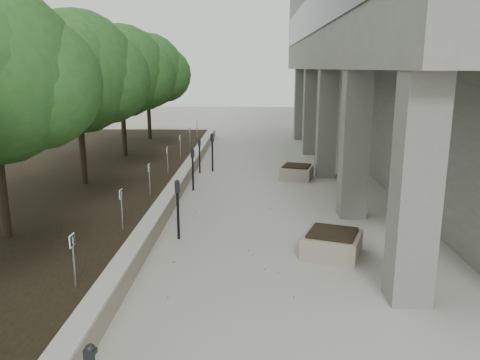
# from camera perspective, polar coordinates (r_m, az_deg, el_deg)

# --- Properties ---
(ground) EXTENTS (90.00, 90.00, 0.00)m
(ground) POSITION_cam_1_polar(r_m,az_deg,el_deg) (7.99, -3.41, -17.09)
(ground) COLOR #A6A199
(ground) RESTS_ON ground
(retaining_wall) EXTENTS (0.39, 26.00, 0.50)m
(retaining_wall) POSITION_cam_1_polar(r_m,az_deg,el_deg) (16.50, -7.09, -0.13)
(retaining_wall) COLOR gray
(retaining_wall) RESTS_ON ground
(planting_bed) EXTENTS (7.00, 26.00, 0.40)m
(planting_bed) POSITION_cam_1_polar(r_m,az_deg,el_deg) (17.44, -19.11, -0.21)
(planting_bed) COLOR black
(planting_bed) RESTS_ON ground
(crabapple_tree_3) EXTENTS (4.60, 4.00, 5.44)m
(crabapple_tree_3) POSITION_cam_1_polar(r_m,az_deg,el_deg) (15.86, -18.77, 9.24)
(crabapple_tree_3) COLOR #224F1E
(crabapple_tree_3) RESTS_ON planting_bed
(crabapple_tree_4) EXTENTS (4.60, 4.00, 5.44)m
(crabapple_tree_4) POSITION_cam_1_polar(r_m,az_deg,el_deg) (20.62, -13.98, 10.30)
(crabapple_tree_4) COLOR #224F1E
(crabapple_tree_4) RESTS_ON planting_bed
(crabapple_tree_5) EXTENTS (4.60, 4.00, 5.44)m
(crabapple_tree_5) POSITION_cam_1_polar(r_m,az_deg,el_deg) (25.48, -10.99, 10.93)
(crabapple_tree_5) COLOR #224F1E
(crabapple_tree_5) RESTS_ON planting_bed
(parking_sign_2) EXTENTS (0.04, 0.22, 0.96)m
(parking_sign_2) POSITION_cam_1_polar(r_m,az_deg,el_deg) (8.56, -19.29, -9.18)
(parking_sign_2) COLOR black
(parking_sign_2) RESTS_ON planting_bed
(parking_sign_3) EXTENTS (0.04, 0.22, 0.96)m
(parking_sign_3) POSITION_cam_1_polar(r_m,az_deg,el_deg) (11.25, -13.97, -3.47)
(parking_sign_3) COLOR black
(parking_sign_3) RESTS_ON planting_bed
(parking_sign_4) EXTENTS (0.04, 0.22, 0.96)m
(parking_sign_4) POSITION_cam_1_polar(r_m,az_deg,el_deg) (14.06, -10.77, 0.02)
(parking_sign_4) COLOR black
(parking_sign_4) RESTS_ON planting_bed
(parking_sign_5) EXTENTS (0.04, 0.22, 0.96)m
(parking_sign_5) POSITION_cam_1_polar(r_m,az_deg,el_deg) (16.94, -8.66, 2.34)
(parking_sign_5) COLOR black
(parking_sign_5) RESTS_ON planting_bed
(parking_sign_6) EXTENTS (0.04, 0.22, 0.96)m
(parking_sign_6) POSITION_cam_1_polar(r_m,az_deg,el_deg) (19.85, -7.16, 3.97)
(parking_sign_6) COLOR black
(parking_sign_6) RESTS_ON planting_bed
(parking_sign_7) EXTENTS (0.04, 0.22, 0.96)m
(parking_sign_7) POSITION_cam_1_polar(r_m,az_deg,el_deg) (22.79, -6.03, 5.19)
(parking_sign_7) COLOR black
(parking_sign_7) RESTS_ON planting_bed
(parking_sign_8) EXTENTS (0.04, 0.22, 0.96)m
(parking_sign_8) POSITION_cam_1_polar(r_m,az_deg,el_deg) (25.74, -5.17, 6.13)
(parking_sign_8) COLOR black
(parking_sign_8) RESTS_ON planting_bed
(parking_meter_2) EXTENTS (0.16, 0.13, 1.48)m
(parking_meter_2) POSITION_cam_1_polar(r_m,az_deg,el_deg) (11.50, -7.44, -3.54)
(parking_meter_2) COLOR black
(parking_meter_2) RESTS_ON ground
(parking_meter_3) EXTENTS (0.17, 0.14, 1.44)m
(parking_meter_3) POSITION_cam_1_polar(r_m,az_deg,el_deg) (16.04, -5.67, 1.25)
(parking_meter_3) COLOR black
(parking_meter_3) RESTS_ON ground
(parking_meter_4) EXTENTS (0.15, 0.11, 1.37)m
(parking_meter_4) POSITION_cam_1_polar(r_m,az_deg,el_deg) (18.71, -4.86, 2.86)
(parking_meter_4) COLOR black
(parking_meter_4) RESTS_ON ground
(parking_meter_5) EXTENTS (0.17, 0.14, 1.55)m
(parking_meter_5) POSITION_cam_1_polar(r_m,az_deg,el_deg) (19.01, -3.33, 3.33)
(parking_meter_5) COLOR black
(parking_meter_5) RESTS_ON ground
(planter_front) EXTENTS (1.51, 1.51, 0.55)m
(planter_front) POSITION_cam_1_polar(r_m,az_deg,el_deg) (10.77, 10.96, -7.44)
(planter_front) COLOR gray
(planter_front) RESTS_ON ground
(planter_back) EXTENTS (1.38, 1.38, 0.52)m
(planter_back) POSITION_cam_1_polar(r_m,az_deg,el_deg) (17.91, 6.78, 0.97)
(planter_back) COLOR gray
(planter_back) RESTS_ON ground
(berry_scatter) EXTENTS (3.30, 14.10, 0.02)m
(berry_scatter) POSITION_cam_1_polar(r_m,az_deg,el_deg) (12.56, -1.93, -5.46)
(berry_scatter) COLOR maroon
(berry_scatter) RESTS_ON ground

